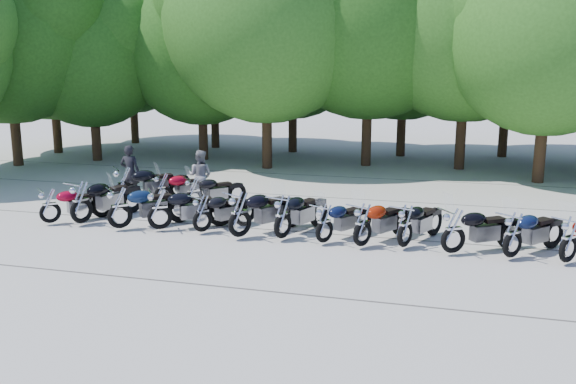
% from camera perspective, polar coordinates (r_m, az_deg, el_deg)
% --- Properties ---
extents(ground, '(90.00, 90.00, 0.00)m').
position_cam_1_polar(ground, '(15.45, -1.45, -5.11)').
color(ground, '#A9A499').
rests_on(ground, ground).
extents(tree_0, '(7.50, 7.50, 9.21)m').
position_cam_1_polar(tree_0, '(33.51, -21.36, 12.72)').
color(tree_0, '#3A2614').
rests_on(tree_0, ground).
extents(tree_1, '(6.97, 6.97, 8.55)m').
position_cam_1_polar(tree_1, '(30.15, -18.00, 12.39)').
color(tree_1, '#3A2614').
rests_on(tree_1, ground).
extents(tree_2, '(7.31, 7.31, 8.97)m').
position_cam_1_polar(tree_2, '(29.34, -8.18, 13.35)').
color(tree_2, '#3A2614').
rests_on(tree_2, ground).
extents(tree_3, '(8.70, 8.70, 10.67)m').
position_cam_1_polar(tree_3, '(26.62, -2.06, 15.79)').
color(tree_3, '#3A2614').
rests_on(tree_3, ground).
extents(tree_4, '(9.13, 9.13, 11.20)m').
position_cam_1_polar(tree_4, '(27.57, 7.66, 16.22)').
color(tree_4, '#3A2614').
rests_on(tree_4, ground).
extents(tree_5, '(9.04, 9.04, 11.10)m').
position_cam_1_polar(tree_5, '(27.44, 16.48, 15.74)').
color(tree_5, '#3A2614').
rests_on(tree_5, ground).
extents(tree_6, '(8.00, 8.00, 9.82)m').
position_cam_1_polar(tree_6, '(25.23, 23.37, 13.91)').
color(tree_6, '#3A2614').
rests_on(tree_6, ground).
extents(tree_9, '(7.59, 7.59, 9.32)m').
position_cam_1_polar(tree_9, '(36.38, -14.53, 13.13)').
color(tree_9, '#3A2614').
rests_on(tree_9, ground).
extents(tree_10, '(7.78, 7.78, 9.55)m').
position_cam_1_polar(tree_10, '(33.56, -7.03, 13.77)').
color(tree_10, '#3A2614').
rests_on(tree_10, ground).
extents(tree_11, '(7.56, 7.56, 9.28)m').
position_cam_1_polar(tree_11, '(31.62, 0.45, 13.69)').
color(tree_11, '#3A2614').
rests_on(tree_11, ground).
extents(tree_12, '(7.88, 7.88, 9.67)m').
position_cam_1_polar(tree_12, '(30.74, 10.87, 13.96)').
color(tree_12, '#3A2614').
rests_on(tree_12, ground).
extents(tree_13, '(8.31, 8.31, 10.20)m').
position_cam_1_polar(tree_13, '(31.76, 20.13, 13.96)').
color(tree_13, '#3A2614').
rests_on(tree_13, ground).
extents(tree_17, '(8.31, 8.31, 10.20)m').
position_cam_1_polar(tree_17, '(29.93, -24.88, 13.76)').
color(tree_17, '#3A2614').
rests_on(tree_17, ground).
extents(motorcycle_0, '(1.82, 2.04, 1.19)m').
position_cam_1_polar(motorcycle_0, '(18.60, -21.41, -1.11)').
color(motorcycle_0, maroon).
rests_on(motorcycle_0, ground).
extents(motorcycle_1, '(1.61, 2.64, 1.43)m').
position_cam_1_polar(motorcycle_1, '(18.22, -18.81, -0.79)').
color(motorcycle_1, black).
rests_on(motorcycle_1, ground).
extents(motorcycle_2, '(2.23, 2.25, 1.37)m').
position_cam_1_polar(motorcycle_2, '(17.34, -15.49, -1.31)').
color(motorcycle_2, '#0D1D3B').
rests_on(motorcycle_2, ground).
extents(motorcycle_3, '(2.35, 1.93, 1.34)m').
position_cam_1_polar(motorcycle_3, '(16.99, -11.93, -1.46)').
color(motorcycle_3, black).
rests_on(motorcycle_3, ground).
extents(motorcycle_4, '(1.66, 2.16, 1.21)m').
position_cam_1_polar(motorcycle_4, '(16.57, -8.04, -1.88)').
color(motorcycle_4, black).
rests_on(motorcycle_4, ground).
extents(motorcycle_5, '(2.02, 2.53, 1.43)m').
position_cam_1_polar(motorcycle_5, '(15.91, -4.54, -1.97)').
color(motorcycle_5, black).
rests_on(motorcycle_5, ground).
extents(motorcycle_6, '(1.52, 2.50, 1.35)m').
position_cam_1_polar(motorcycle_6, '(15.76, -0.50, -2.20)').
color(motorcycle_6, black).
rests_on(motorcycle_6, ground).
extents(motorcycle_7, '(1.63, 2.13, 1.19)m').
position_cam_1_polar(motorcycle_7, '(15.46, 3.43, -2.83)').
color(motorcycle_7, black).
rests_on(motorcycle_7, ground).
extents(motorcycle_8, '(1.77, 2.32, 1.29)m').
position_cam_1_polar(motorcycle_8, '(15.21, 7.00, -2.94)').
color(motorcycle_8, '#921B05').
rests_on(motorcycle_8, ground).
extents(motorcycle_9, '(1.54, 2.32, 1.26)m').
position_cam_1_polar(motorcycle_9, '(15.32, 10.91, -3.02)').
color(motorcycle_9, black).
rests_on(motorcycle_9, ground).
extents(motorcycle_10, '(2.30, 1.89, 1.30)m').
position_cam_1_polar(motorcycle_10, '(15.08, 15.24, -3.39)').
color(motorcycle_10, black).
rests_on(motorcycle_10, ground).
extents(motorcycle_11, '(2.01, 2.19, 1.29)m').
position_cam_1_polar(motorcycle_11, '(15.16, 20.31, -3.66)').
color(motorcycle_11, '#0C1635').
rests_on(motorcycle_11, ground).
extents(motorcycle_12, '(1.97, 2.17, 1.27)m').
position_cam_1_polar(motorcycle_12, '(15.28, 24.81, -3.94)').
color(motorcycle_12, '#9A0C05').
rests_on(motorcycle_12, ground).
extents(motorcycle_13, '(2.43, 2.30, 1.45)m').
position_cam_1_polar(motorcycle_13, '(20.31, -15.04, 0.73)').
color(motorcycle_13, black).
rests_on(motorcycle_13, ground).
extents(motorcycle_14, '(1.97, 1.99, 1.21)m').
position_cam_1_polar(motorcycle_14, '(20.02, -11.61, 0.39)').
color(motorcycle_14, maroon).
rests_on(motorcycle_14, ground).
extents(motorcycle_15, '(1.89, 1.97, 1.18)m').
position_cam_1_polar(motorcycle_15, '(19.36, -8.82, 0.06)').
color(motorcycle_15, black).
rests_on(motorcycle_15, ground).
extents(rider_0, '(0.72, 0.50, 1.86)m').
position_cam_1_polar(rider_0, '(21.21, -14.56, 1.79)').
color(rider_0, black).
rests_on(rider_0, ground).
extents(rider_1, '(0.86, 0.68, 1.72)m').
position_cam_1_polar(rider_1, '(20.53, -8.21, 1.52)').
color(rider_1, gray).
rests_on(rider_1, ground).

